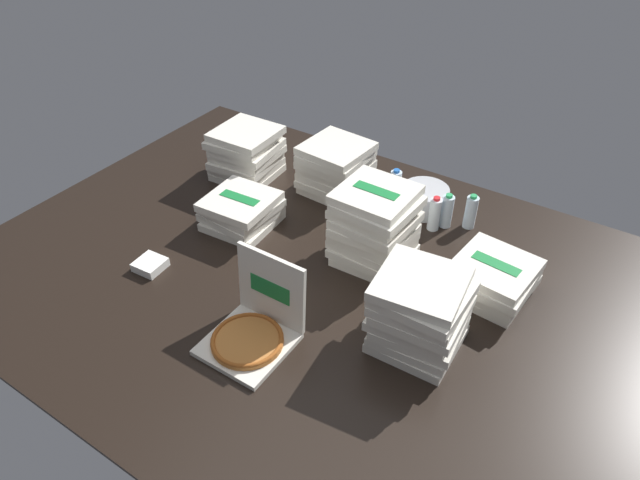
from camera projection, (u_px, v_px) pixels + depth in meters
name	position (u px, v px, depth m)	size (l,w,h in m)	color
ground_plane	(305.00, 273.00, 2.81)	(3.20, 2.40, 0.02)	black
open_pizza_box	(254.00, 327.00, 2.41)	(0.34, 0.37, 0.36)	silver
pizza_stack_center_near	(336.00, 168.00, 3.28)	(0.37, 0.38, 0.30)	silver
pizza_stack_center_far	(492.00, 279.00, 2.63)	(0.38, 0.38, 0.18)	silver
pizza_stack_right_mid	(375.00, 226.00, 2.77)	(0.38, 0.37, 0.39)	silver
pizza_stack_left_mid	(241.00, 211.00, 3.06)	(0.37, 0.37, 0.18)	silver
pizza_stack_right_far	(420.00, 312.00, 2.34)	(0.40, 0.38, 0.35)	silver
pizza_stack_left_far	(246.00, 153.00, 3.41)	(0.40, 0.39, 0.30)	silver
ice_bucket	(424.00, 199.00, 3.18)	(0.26, 0.26, 0.14)	#B7BABF
water_bottle_0	(471.00, 212.00, 3.03)	(0.06, 0.06, 0.20)	silver
water_bottle_1	(435.00, 214.00, 3.02)	(0.06, 0.06, 0.20)	white
water_bottle_2	(447.00, 211.00, 3.04)	(0.06, 0.06, 0.20)	silver
water_bottle_3	(395.00, 186.00, 3.24)	(0.06, 0.06, 0.20)	silver
napkin_pile	(150.00, 265.00, 2.81)	(0.13, 0.13, 0.05)	white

